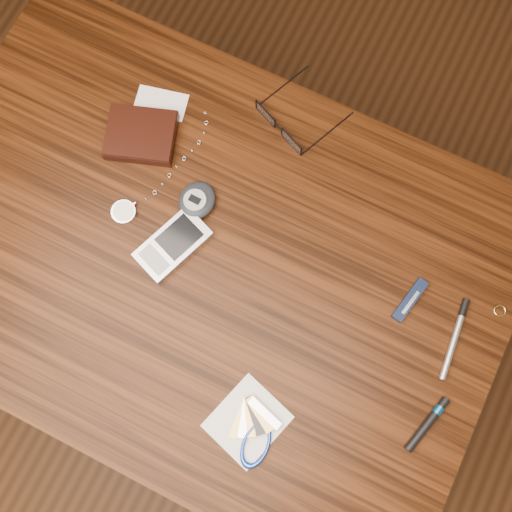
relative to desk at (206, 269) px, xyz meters
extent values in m
plane|color=#472814|center=(0.00, 0.00, -0.65)|extent=(3.80, 3.80, 0.00)
cube|color=#381908|center=(0.00, 0.00, 0.08)|extent=(1.00, 0.70, 0.03)
cylinder|color=#4C2814|center=(0.45, -0.30, -0.29)|extent=(0.05, 0.05, 0.71)
cylinder|color=#4C2814|center=(-0.45, 0.30, -0.29)|extent=(0.05, 0.05, 0.71)
cylinder|color=#4C2814|center=(0.45, 0.30, -0.29)|extent=(0.05, 0.05, 0.71)
cube|color=black|center=(-0.19, 0.14, 0.11)|extent=(0.14, 0.13, 0.02)
cube|color=black|center=(-0.19, 0.14, 0.13)|extent=(0.14, 0.12, 0.00)
cube|color=white|center=(-0.19, 0.21, 0.10)|extent=(0.10, 0.07, 0.00)
cube|color=black|center=(-0.01, 0.27, 0.12)|extent=(0.05, 0.02, 0.03)
cube|color=white|center=(-0.01, 0.27, 0.12)|extent=(0.04, 0.02, 0.02)
cylinder|color=black|center=(-0.01, 0.33, 0.10)|extent=(0.05, 0.11, 0.00)
cube|color=black|center=(0.05, 0.24, 0.12)|extent=(0.05, 0.02, 0.03)
cube|color=white|center=(0.05, 0.24, 0.12)|extent=(0.04, 0.02, 0.02)
cylinder|color=black|center=(0.09, 0.29, 0.10)|extent=(0.05, 0.11, 0.00)
cube|color=black|center=(0.02, 0.26, 0.12)|extent=(0.02, 0.01, 0.00)
torus|color=tan|center=(0.47, 0.13, 0.10)|extent=(0.03, 0.03, 0.00)
cylinder|color=silver|center=(-0.15, 0.01, 0.11)|extent=(0.04, 0.04, 0.01)
cylinder|color=white|center=(-0.15, 0.01, 0.11)|extent=(0.03, 0.03, 0.00)
cylinder|color=silver|center=(-0.14, 0.03, 0.11)|extent=(0.01, 0.01, 0.01)
torus|color=silver|center=(-0.13, 0.05, 0.10)|extent=(0.01, 0.01, 0.01)
torus|color=silver|center=(-0.12, 0.06, 0.10)|extent=(0.01, 0.01, 0.00)
torus|color=silver|center=(-0.12, 0.08, 0.10)|extent=(0.01, 0.01, 0.01)
torus|color=silver|center=(-0.11, 0.10, 0.10)|extent=(0.01, 0.01, 0.00)
torus|color=silver|center=(-0.11, 0.12, 0.10)|extent=(0.01, 0.01, 0.01)
torus|color=silver|center=(-0.10, 0.14, 0.10)|extent=(0.01, 0.01, 0.00)
torus|color=silver|center=(-0.10, 0.16, 0.10)|extent=(0.01, 0.00, 0.01)
torus|color=silver|center=(-0.10, 0.18, 0.10)|extent=(0.01, 0.01, 0.00)
torus|color=silver|center=(-0.10, 0.20, 0.10)|extent=(0.01, 0.00, 0.01)
torus|color=silver|center=(-0.10, 0.21, 0.10)|extent=(0.01, 0.01, 0.00)
torus|color=silver|center=(-0.11, 0.23, 0.10)|extent=(0.01, 0.01, 0.01)
cube|color=#AAAAAE|center=(-0.05, 0.00, 0.11)|extent=(0.10, 0.14, 0.02)
cube|color=black|center=(-0.04, 0.01, 0.12)|extent=(0.07, 0.08, 0.00)
cube|color=gray|center=(-0.06, -0.04, 0.12)|extent=(0.06, 0.04, 0.00)
ellipsoid|color=black|center=(-0.05, 0.08, 0.11)|extent=(0.06, 0.07, 0.02)
cylinder|color=#96979D|center=(-0.05, 0.08, 0.13)|extent=(0.04, 0.04, 0.00)
cube|color=black|center=(-0.05, 0.08, 0.13)|extent=(0.02, 0.01, 0.00)
cube|color=white|center=(0.18, -0.20, 0.10)|extent=(0.12, 0.13, 0.00)
torus|color=#1E43B6|center=(0.21, -0.22, 0.11)|extent=(0.06, 0.06, 0.01)
cube|color=olive|center=(0.17, -0.20, 0.11)|extent=(0.02, 0.06, 0.00)
cube|color=silver|center=(0.18, -0.20, 0.11)|extent=(0.03, 0.06, 0.00)
cube|color=#A27739|center=(0.18, -0.19, 0.11)|extent=(0.04, 0.06, 0.00)
cube|color=black|center=(0.19, -0.19, 0.11)|extent=(0.05, 0.05, 0.00)
cube|color=olive|center=(0.20, -0.18, 0.11)|extent=(0.06, 0.04, 0.00)
cube|color=silver|center=(0.20, -0.18, 0.11)|extent=(0.06, 0.03, 0.00)
cube|color=#0D1636|center=(0.33, 0.08, 0.11)|extent=(0.03, 0.08, 0.01)
cube|color=silver|center=(0.33, 0.08, 0.11)|extent=(0.01, 0.04, 0.00)
cylinder|color=#BCBCC2|center=(0.42, 0.06, 0.11)|extent=(0.02, 0.13, 0.01)
cylinder|color=black|center=(0.42, 0.11, 0.11)|extent=(0.01, 0.03, 0.01)
cylinder|color=black|center=(0.43, -0.08, 0.11)|extent=(0.04, 0.10, 0.01)
cylinder|color=#1460A6|center=(0.44, -0.05, 0.11)|extent=(0.02, 0.02, 0.01)
camera|label=1|loc=(0.17, -0.14, 1.01)|focal=40.00mm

